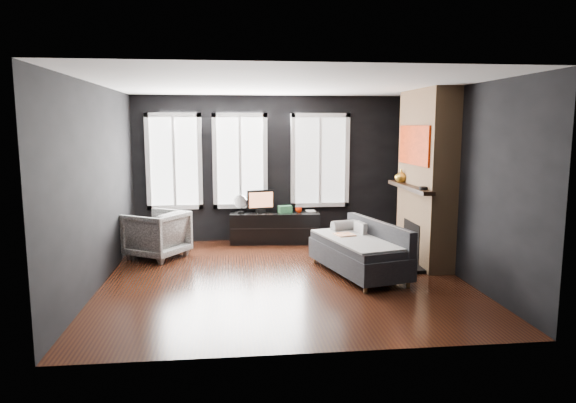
{
  "coord_description": "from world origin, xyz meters",
  "views": [
    {
      "loc": [
        -0.73,
        -7.06,
        2.14
      ],
      "look_at": [
        0.1,
        0.3,
        1.05
      ],
      "focal_mm": 32.0,
      "sensor_mm": 36.0,
      "label": 1
    }
  ],
  "objects": [
    {
      "name": "storage_box",
      "position": [
        0.26,
        2.21,
        0.63
      ],
      "size": [
        0.26,
        0.2,
        0.13
      ],
      "primitive_type": "cube",
      "rotation": [
        0.0,
        0.0,
        0.21
      ],
      "color": "#347F4C",
      "rests_on": "media_console"
    },
    {
      "name": "wall_right",
      "position": [
        2.5,
        0.0,
        1.35
      ],
      "size": [
        0.02,
        5.0,
        2.7
      ],
      "primitive_type": "cube",
      "color": "black",
      "rests_on": "ground"
    },
    {
      "name": "ceiling",
      "position": [
        0.0,
        0.0,
        2.7
      ],
      "size": [
        5.0,
        5.0,
        0.0
      ],
      "primitive_type": "plane",
      "color": "white",
      "rests_on": "ground"
    },
    {
      "name": "stripe_pillow",
      "position": [
        1.21,
        0.38,
        0.55
      ],
      "size": [
        0.14,
        0.32,
        0.31
      ],
      "primitive_type": "cube",
      "rotation": [
        0.0,
        0.0,
        0.23
      ],
      "color": "gray",
      "rests_on": "sofa"
    },
    {
      "name": "mantel_clock",
      "position": [
        2.05,
        0.05,
        1.25
      ],
      "size": [
        0.13,
        0.13,
        0.04
      ],
      "primitive_type": "cylinder",
      "rotation": [
        0.0,
        0.0,
        0.08
      ],
      "color": "black",
      "rests_on": "fireplace"
    },
    {
      "name": "wall_left",
      "position": [
        -2.5,
        0.0,
        1.35
      ],
      "size": [
        0.02,
        5.0,
        2.7
      ],
      "primitive_type": "cube",
      "color": "black",
      "rests_on": "ground"
    },
    {
      "name": "mug",
      "position": [
        0.51,
        2.16,
        0.62
      ],
      "size": [
        0.12,
        0.1,
        0.12
      ],
      "primitive_type": "imported",
      "rotation": [
        0.0,
        0.0,
        0.0
      ],
      "color": "red",
      "rests_on": "media_console"
    },
    {
      "name": "windows",
      "position": [
        -0.45,
        2.46,
        2.38
      ],
      "size": [
        4.0,
        0.16,
        1.76
      ],
      "primitive_type": null,
      "color": "white",
      "rests_on": "wall_back"
    },
    {
      "name": "armchair",
      "position": [
        -1.95,
        1.35,
        0.42
      ],
      "size": [
        1.09,
        1.11,
        0.85
      ],
      "primitive_type": "imported",
      "rotation": [
        0.0,
        0.0,
        -2.14
      ],
      "color": "white",
      "rests_on": "floor"
    },
    {
      "name": "floor",
      "position": [
        0.0,
        0.0,
        0.0
      ],
      "size": [
        5.0,
        5.0,
        0.0
      ],
      "primitive_type": "plane",
      "color": "black",
      "rests_on": "ground"
    },
    {
      "name": "fireplace",
      "position": [
        2.3,
        0.6,
        1.35
      ],
      "size": [
        0.7,
        1.62,
        2.7
      ],
      "primitive_type": null,
      "color": "#93724C",
      "rests_on": "floor"
    },
    {
      "name": "sofa",
      "position": [
        1.1,
        0.05,
        0.38
      ],
      "size": [
        1.31,
        1.94,
        0.76
      ],
      "primitive_type": null,
      "rotation": [
        0.0,
        0.0,
        0.26
      ],
      "color": "black",
      "rests_on": "floor"
    },
    {
      "name": "mantel_vase",
      "position": [
        2.05,
        1.05,
        1.33
      ],
      "size": [
        0.27,
        0.27,
        0.2
      ],
      "primitive_type": "imported",
      "rotation": [
        0.0,
        0.0,
        -0.37
      ],
      "color": "yellow",
      "rests_on": "fireplace"
    },
    {
      "name": "book",
      "position": [
        0.66,
        2.26,
        0.68
      ],
      "size": [
        0.17,
        0.02,
        0.23
      ],
      "primitive_type": "imported",
      "rotation": [
        0.0,
        0.0,
        0.01
      ],
      "color": "#BAB192",
      "rests_on": "media_console"
    },
    {
      "name": "monitor",
      "position": [
        -0.18,
        2.29,
        0.8
      ],
      "size": [
        0.54,
        0.22,
        0.47
      ],
      "primitive_type": null,
      "rotation": [
        0.0,
        0.0,
        0.22
      ],
      "color": "black",
      "rests_on": "media_console"
    },
    {
      "name": "wall_back",
      "position": [
        0.0,
        2.5,
        1.35
      ],
      "size": [
        5.0,
        0.02,
        2.7
      ],
      "primitive_type": "cube",
      "color": "black",
      "rests_on": "ground"
    },
    {
      "name": "desk_fan",
      "position": [
        -0.55,
        2.25,
        0.73
      ],
      "size": [
        0.32,
        0.32,
        0.34
      ],
      "primitive_type": null,
      "rotation": [
        0.0,
        0.0,
        -0.39
      ],
      "color": "#989898",
      "rests_on": "media_console"
    },
    {
      "name": "media_console",
      "position": [
        0.07,
        2.24,
        0.28
      ],
      "size": [
        1.67,
        0.62,
        0.56
      ],
      "primitive_type": null,
      "rotation": [
        0.0,
        0.0,
        -0.07
      ],
      "color": "black",
      "rests_on": "floor"
    }
  ]
}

